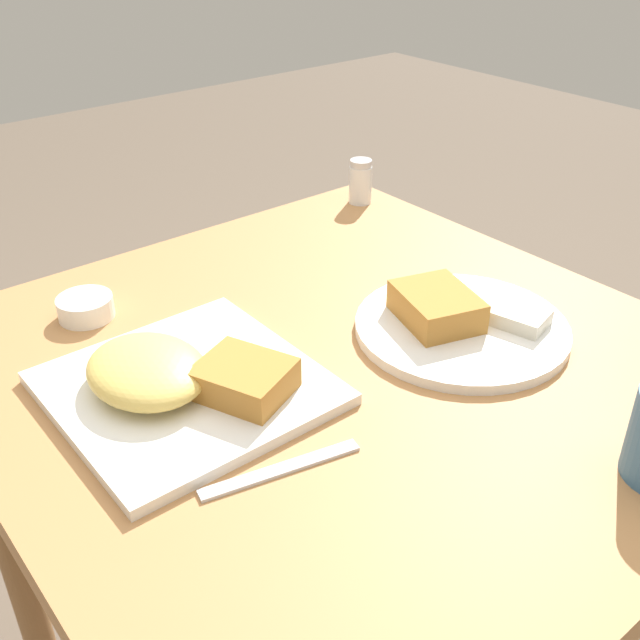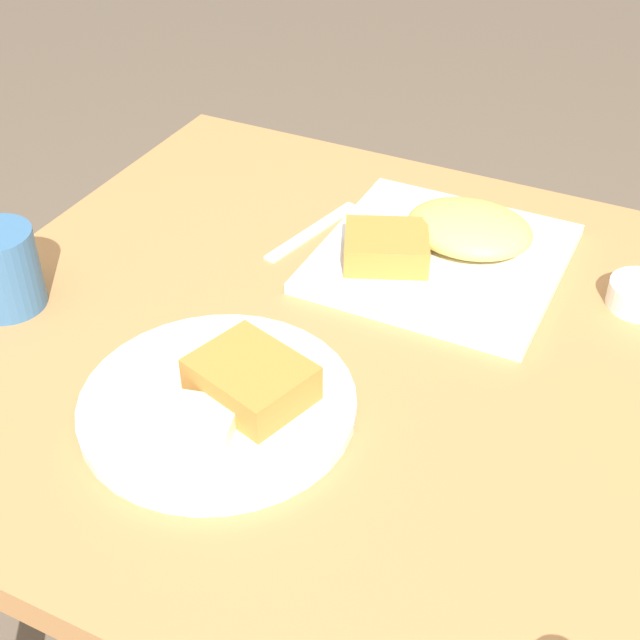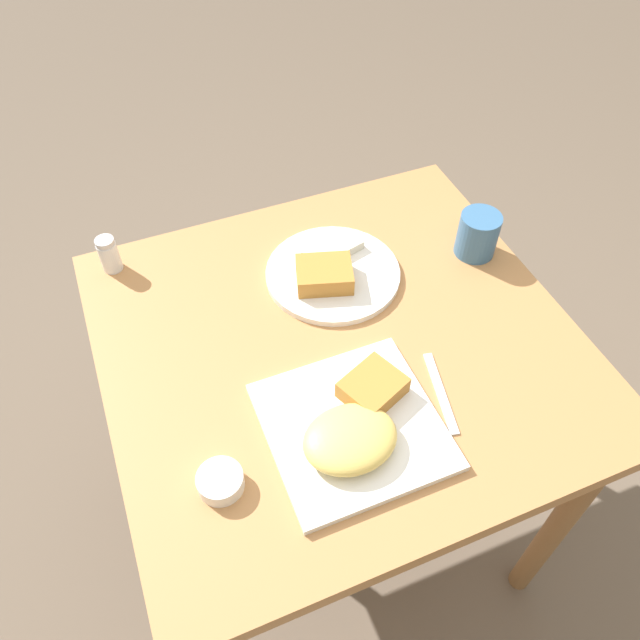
% 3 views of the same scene
% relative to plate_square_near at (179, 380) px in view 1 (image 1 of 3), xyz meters
% --- Properties ---
extents(dining_table, '(0.87, 0.84, 0.77)m').
position_rel_plate_square_near_xyz_m(dining_table, '(0.06, 0.19, -0.12)').
color(dining_table, '#B27A47').
rests_on(dining_table, ground_plane).
extents(plate_square_near, '(0.28, 0.28, 0.06)m').
position_rel_plate_square_near_xyz_m(plate_square_near, '(0.00, 0.00, 0.00)').
color(plate_square_near, white).
rests_on(plate_square_near, dining_table).
extents(plate_oval_far, '(0.27, 0.27, 0.05)m').
position_rel_plate_square_near_xyz_m(plate_oval_far, '(0.10, 0.35, -0.01)').
color(plate_oval_far, white).
rests_on(plate_oval_far, dining_table).
extents(sauce_ramekin, '(0.07, 0.07, 0.03)m').
position_rel_plate_square_near_xyz_m(sauce_ramekin, '(-0.23, -0.01, -0.01)').
color(sauce_ramekin, white).
rests_on(sauce_ramekin, dining_table).
extents(salt_shaker, '(0.04, 0.04, 0.08)m').
position_rel_plate_square_near_xyz_m(salt_shaker, '(-0.30, 0.54, 0.01)').
color(salt_shaker, white).
rests_on(salt_shaker, dining_table).
extents(butter_knife, '(0.05, 0.17, 0.00)m').
position_rel_plate_square_near_xyz_m(butter_knife, '(0.17, 0.01, -0.02)').
color(butter_knife, silver).
rests_on(butter_knife, dining_table).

